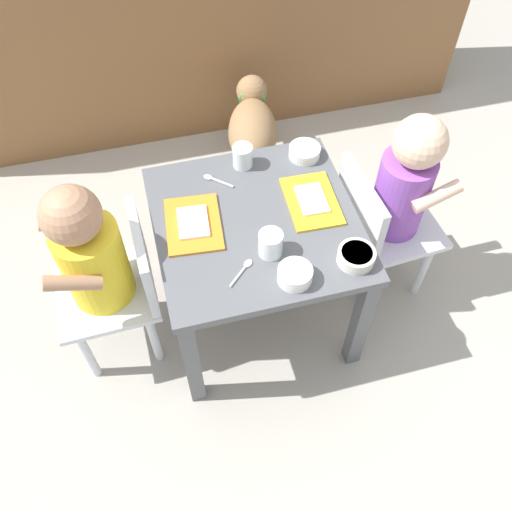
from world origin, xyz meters
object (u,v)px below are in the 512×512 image
at_px(veggie_bowl_near, 305,151).
at_px(spoon_by_right_tray, 243,270).
at_px(dining_table, 256,239).
at_px(food_tray_right, 312,201).
at_px(dog, 252,128).
at_px(water_cup_right, 271,245).
at_px(seated_child_right, 399,191).
at_px(cereal_bowl_left_side, 356,256).
at_px(spoon_by_left_tray, 215,180).
at_px(water_cup_left, 243,157).
at_px(cereal_bowl_right_side, 295,274).
at_px(seated_child_left, 96,259).
at_px(food_tray_left, 193,224).

distance_m(veggie_bowl_near, spoon_by_right_tray, 0.46).
distance_m(dining_table, food_tray_right, 0.19).
xyz_separation_m(dog, water_cup_right, (-0.15, -0.77, 0.27)).
xyz_separation_m(seated_child_right, cereal_bowl_left_side, (-0.23, -0.22, 0.04)).
distance_m(dog, spoon_by_left_tray, 0.58).
height_order(cereal_bowl_left_side, veggie_bowl_near, cereal_bowl_left_side).
bearing_deg(water_cup_left, cereal_bowl_right_side, -86.34).
distance_m(dining_table, spoon_by_left_tray, 0.21).
height_order(seated_child_left, seated_child_right, seated_child_right).
bearing_deg(spoon_by_right_tray, dining_table, 64.16).
bearing_deg(seated_child_left, veggie_bowl_near, 18.10).
xyz_separation_m(food_tray_right, cereal_bowl_right_side, (-0.12, -0.24, 0.02)).
relative_size(seated_child_left, spoon_by_left_tray, 8.44).
bearing_deg(food_tray_right, water_cup_right, -138.48).
height_order(seated_child_left, cereal_bowl_left_side, seated_child_left).
height_order(seated_child_right, spoon_by_right_tray, seated_child_right).
bearing_deg(food_tray_left, seated_child_left, -174.47).
xyz_separation_m(food_tray_right, spoon_by_right_tray, (-0.24, -0.18, -0.00)).
distance_m(seated_child_left, veggie_bowl_near, 0.68).
relative_size(food_tray_right, water_cup_right, 2.98).
height_order(seated_child_left, spoon_by_right_tray, seated_child_left).
height_order(dining_table, water_cup_right, water_cup_right).
height_order(dog, water_cup_left, water_cup_left).
bearing_deg(dining_table, spoon_by_left_tray, 113.06).
bearing_deg(water_cup_right, food_tray_right, 41.52).
bearing_deg(food_tray_right, spoon_by_right_tray, -143.27).
relative_size(food_tray_right, water_cup_left, 3.07).
bearing_deg(veggie_bowl_near, seated_child_right, -38.93).
relative_size(food_tray_right, veggie_bowl_near, 2.23).
xyz_separation_m(dining_table, seated_child_right, (0.44, 0.02, 0.06)).
bearing_deg(food_tray_right, seated_child_right, -0.80).
bearing_deg(cereal_bowl_left_side, cereal_bowl_right_side, -174.18).
bearing_deg(dog, dining_table, -103.42).
relative_size(spoon_by_left_tray, spoon_by_right_tray, 1.02).
xyz_separation_m(cereal_bowl_left_side, spoon_by_right_tray, (-0.29, 0.04, -0.02)).
xyz_separation_m(seated_child_right, spoon_by_right_tray, (-0.52, -0.18, 0.03)).
height_order(food_tray_right, cereal_bowl_right_side, cereal_bowl_right_side).
xyz_separation_m(food_tray_right, veggie_bowl_near, (0.04, 0.19, 0.01)).
height_order(dining_table, cereal_bowl_left_side, cereal_bowl_left_side).
bearing_deg(food_tray_right, cereal_bowl_right_side, -117.21).
height_order(food_tray_right, water_cup_left, water_cup_left).
distance_m(seated_child_left, cereal_bowl_left_side, 0.69).
height_order(dining_table, cereal_bowl_right_side, cereal_bowl_right_side).
height_order(seated_child_right, veggie_bowl_near, seated_child_right).
height_order(seated_child_right, water_cup_left, seated_child_right).
height_order(food_tray_left, spoon_by_left_tray, food_tray_left).
bearing_deg(spoon_by_left_tray, food_tray_right, -31.66).
height_order(seated_child_left, water_cup_right, seated_child_left).
height_order(water_cup_left, spoon_by_left_tray, water_cup_left).
relative_size(water_cup_right, veggie_bowl_near, 0.75).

